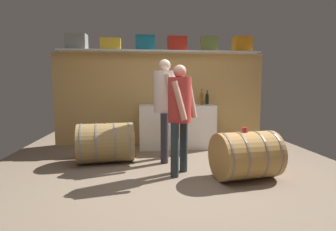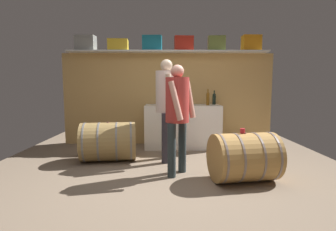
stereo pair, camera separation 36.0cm
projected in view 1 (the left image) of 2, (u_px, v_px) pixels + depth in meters
The scene contains 19 objects.
ground_plane at pixel (170, 170), 4.00m from camera, with size 5.71×8.13×0.02m, color #7C6A57.
back_wall_panel at pixel (161, 99), 5.71m from camera, with size 4.51×0.10×1.96m, color tan.
high_shelf_board at pixel (161, 52), 5.45m from camera, with size 4.15×0.40×0.03m, color silver.
toolcase_grey at pixel (77, 42), 5.27m from camera, with size 0.40×0.24×0.31m, color gray.
toolcase_yellow at pixel (111, 44), 5.34m from camera, with size 0.40×0.28×0.23m, color yellow.
toolcase_teal at pixel (145, 43), 5.40m from camera, with size 0.40×0.23×0.31m, color #157089.
toolcase_red at pixel (177, 44), 5.47m from camera, with size 0.39×0.19×0.30m, color red.
toolcase_olive at pixel (209, 44), 5.53m from camera, with size 0.35×0.21×0.30m, color olive.
toolcase_orange at pixel (242, 44), 5.60m from camera, with size 0.37×0.23×0.32m, color orange.
work_cabinet at pixel (177, 126), 5.43m from camera, with size 1.53×0.65×0.88m, color white.
wine_bottle_amber at pixel (202, 98), 5.35m from camera, with size 0.07×0.07×0.33m.
wine_bottle_dark at pixel (207, 98), 5.58m from camera, with size 0.07×0.07×0.30m.
wine_bottle_clear at pixel (176, 98), 5.43m from camera, with size 0.07×0.07×0.30m.
wine_glass at pixel (176, 101), 5.20m from camera, with size 0.07×0.07×0.13m.
wine_barrel_near at pixel (246, 155), 3.57m from camera, with size 0.93×0.77×0.66m.
wine_barrel_far at pixel (106, 143), 4.33m from camera, with size 0.98×0.77×0.67m.
tasting_cup at pixel (244, 130), 3.53m from camera, with size 0.06×0.06×0.06m, color red.
winemaker_pouring at pixel (180, 108), 3.67m from camera, with size 0.45×0.49×1.56m.
visitor_tasting at pixel (165, 99), 4.36m from camera, with size 0.40×0.52×1.70m.
Camera 1 is at (-0.41, -3.24, 1.27)m, focal length 27.98 mm.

